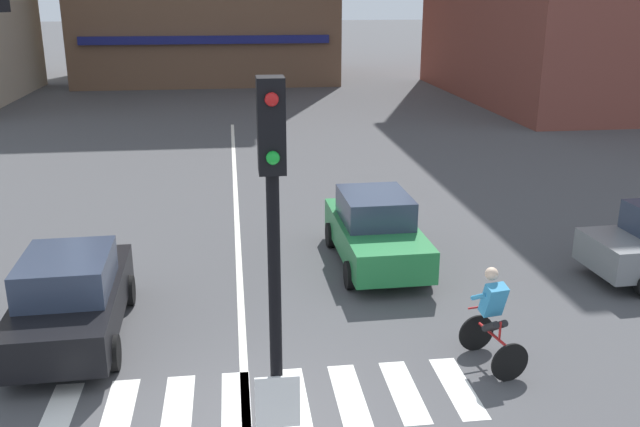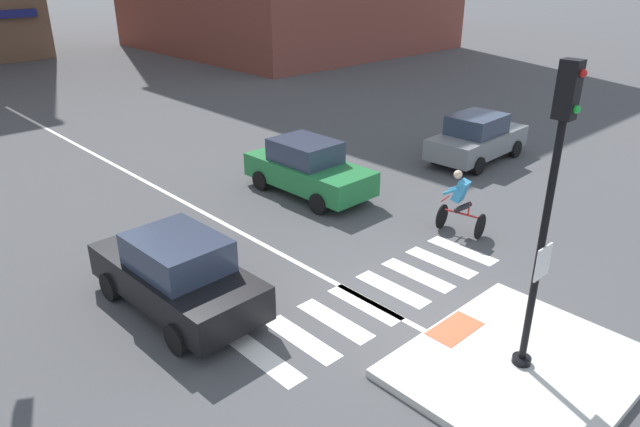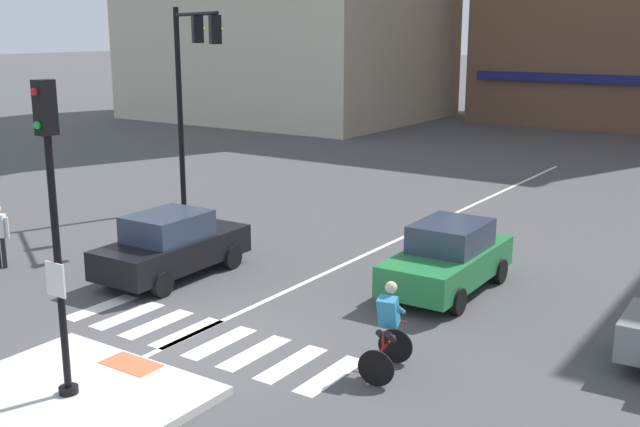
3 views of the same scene
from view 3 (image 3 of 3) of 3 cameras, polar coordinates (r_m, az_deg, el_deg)
The scene contains 17 objects.
ground_plane at distance 15.39m, azimuth -10.23°, elevation -9.78°, with size 300.00×300.00×0.00m, color #474749.
traffic_island at distance 13.80m, azimuth -18.02°, elevation -12.77°, with size 4.19×3.42×0.15m, color beige.
tactile_pad_front at distance 14.54m, azimuth -13.76°, elevation -10.74°, with size 1.10×0.60×0.01m, color #DB5B38.
signal_pole at distance 12.75m, azimuth -19.08°, elevation 0.07°, with size 0.44×0.38×5.14m.
crosswalk_stripe_a at distance 17.90m, azimuth -15.87°, elevation -6.68°, with size 0.44×1.80×0.01m, color silver.
crosswalk_stripe_b at distance 17.27m, azimuth -13.98°, elevation -7.31°, with size 0.44×1.80×0.01m, color silver.
crosswalk_stripe_c at distance 16.67m, azimuth -11.95°, elevation -7.98°, with size 0.44×1.80×0.01m, color silver.
crosswalk_stripe_d at distance 16.09m, azimuth -9.76°, elevation -8.68°, with size 0.44×1.80×0.01m, color silver.
crosswalk_stripe_e at distance 15.53m, azimuth -7.40°, elevation -9.43°, with size 0.44×1.80×0.01m, color silver.
crosswalk_stripe_f at distance 15.01m, azimuth -4.86°, elevation -10.20°, with size 0.44×1.80×0.01m, color silver.
crosswalk_stripe_g at distance 14.52m, azimuth -2.13°, elevation -11.02°, with size 0.44×1.80×0.01m, color silver.
crosswalk_stripe_h at distance 14.07m, azimuth 0.80°, elevation -11.86°, with size 0.44×1.80×0.01m, color silver.
lane_centre_line at distance 23.29m, azimuth 6.61°, elevation -1.53°, with size 0.14×28.00×0.01m, color silver.
traffic_light_mast at distance 25.01m, azimuth -9.60°, elevation 10.07°, with size 3.67×2.20×6.68m.
car_black_westbound_near at distance 19.40m, azimuth -10.89°, elevation -2.32°, with size 1.94×4.15×1.64m.
car_green_eastbound_mid at distance 18.28m, azimuth 9.44°, elevation -3.24°, with size 1.90×4.13×1.64m.
cyclist at distance 13.89m, azimuth 5.03°, elevation -8.35°, with size 0.84×1.19×1.68m.
Camera 3 is at (10.03, -9.98, 6.05)m, focal length 43.35 mm.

